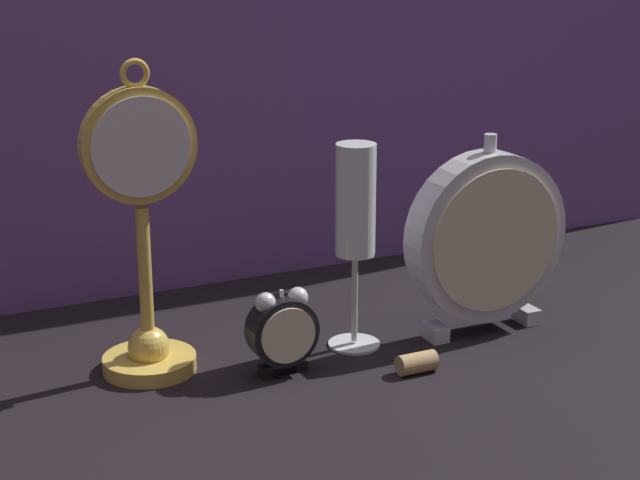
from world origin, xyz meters
TOP-DOWN VIEW (x-y plane):
  - ground_plane at (0.00, 0.00)m, footprint 4.00×4.00m
  - fabric_backdrop_drape at (0.00, 0.33)m, footprint 1.40×0.01m
  - pocket_watch_on_stand at (-0.19, 0.09)m, footprint 0.12×0.10m
  - alarm_clock_twin_bell at (-0.07, 0.02)m, footprint 0.07×0.03m
  - mantel_clock_silver at (0.18, 0.03)m, footprint 0.19×0.04m
  - champagne_flute at (0.03, 0.06)m, footprint 0.06×0.06m
  - wine_cork at (0.06, -0.04)m, footprint 0.04×0.02m

SIDE VIEW (x-z plane):
  - ground_plane at x=0.00m, z-range 0.00..0.00m
  - wine_cork at x=0.06m, z-range 0.00..0.02m
  - alarm_clock_twin_bell at x=-0.07m, z-range 0.00..0.10m
  - mantel_clock_silver at x=0.18m, z-range 0.00..0.23m
  - pocket_watch_on_stand at x=-0.19m, z-range -0.03..0.30m
  - champagne_flute at x=0.03m, z-range 0.04..0.27m
  - fabric_backdrop_drape at x=0.00m, z-range 0.00..0.71m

